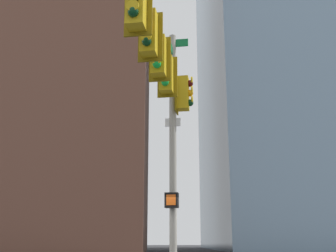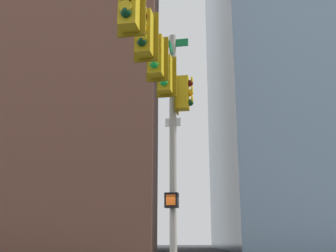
{
  "view_description": "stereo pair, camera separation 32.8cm",
  "coord_description": "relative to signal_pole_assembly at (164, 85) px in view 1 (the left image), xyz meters",
  "views": [
    {
      "loc": [
        0.01,
        -12.05,
        1.41
      ],
      "look_at": [
        0.32,
        -1.3,
        4.33
      ],
      "focal_mm": 44.75,
      "sensor_mm": 36.0,
      "label": 1
    },
    {
      "loc": [
        0.34,
        -12.06,
        1.41
      ],
      "look_at": [
        0.32,
        -1.3,
        4.33
      ],
      "focal_mm": 44.75,
      "sensor_mm": 36.0,
      "label": 2
    }
  ],
  "objects": [
    {
      "name": "building_brick_midblock",
      "position": [
        -10.78,
        39.31,
        11.3
      ],
      "size": [
        18.72,
        16.79,
        32.93
      ],
      "primitive_type": "cube",
      "color": "brown",
      "rests_on": "ground_plane"
    },
    {
      "name": "building_brick_nearside",
      "position": [
        -12.81,
        40.33,
        16.72
      ],
      "size": [
        22.89,
        21.03,
        43.78
      ],
      "primitive_type": "cube",
      "color": "brown",
      "rests_on": "ground_plane"
    },
    {
      "name": "building_glass_tower",
      "position": [
        23.53,
        53.08,
        28.67
      ],
      "size": [
        30.88,
        32.73,
        67.68
      ],
      "primitive_type": "cube",
      "color": "#7A99B2",
      "rests_on": "ground_plane"
    },
    {
      "name": "signal_pole_assembly",
      "position": [
        0.0,
        0.0,
        0.0
      ],
      "size": [
        1.71,
        5.88,
        7.43
      ],
      "rotation": [
        0.0,
        0.0,
        4.53
      ],
      "color": "#9E998C",
      "rests_on": "ground_plane"
    }
  ]
}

